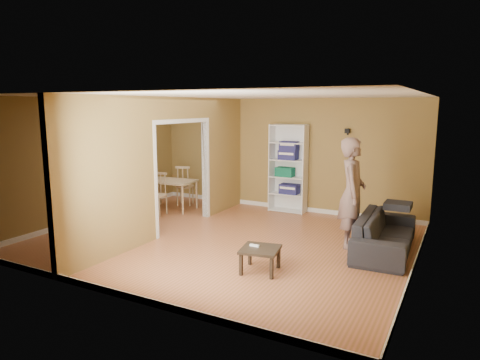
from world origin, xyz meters
name	(u,v)px	position (x,y,z in m)	size (l,w,h in m)	color
room_shell	(225,170)	(0.00, 0.00, 1.30)	(6.50, 6.50, 6.50)	#B46648
partition	(171,166)	(-1.20, 0.00, 1.30)	(0.22, 5.50, 2.60)	olive
wall_speaker	(347,131)	(1.50, 2.69, 1.90)	(0.10, 0.10, 0.10)	black
sofa	(386,228)	(2.70, 0.72, 0.41)	(0.91, 2.13, 0.81)	#323234
person	(353,183)	(2.12, 0.71, 1.12)	(0.64, 0.81, 2.24)	slate
bookshelf	(289,168)	(0.21, 2.61, 1.01)	(0.85, 0.37, 2.02)	white
paper_box_navy_a	(289,189)	(0.25, 2.56, 0.54)	(0.43, 0.28, 0.22)	#191B4C
paper_box_teal	(285,172)	(0.13, 2.56, 0.93)	(0.41, 0.27, 0.21)	#0F5F52
paper_box_navy_b	(288,155)	(0.20, 2.56, 1.32)	(0.42, 0.27, 0.21)	navy
paper_box_navy_c	(289,146)	(0.22, 2.56, 1.53)	(0.40, 0.26, 0.21)	navy
coffee_table	(260,251)	(1.23, -1.10, 0.31)	(0.55, 0.55, 0.36)	black
game_controller	(254,245)	(1.12, -1.07, 0.38)	(0.14, 0.04, 0.03)	white
dining_table	(171,183)	(-2.32, 1.44, 0.62)	(1.12, 0.75, 0.70)	tan
chair_left	(146,189)	(-3.00, 1.36, 0.44)	(0.40, 0.40, 0.88)	tan
chair_near	(157,194)	(-2.25, 0.85, 0.48)	(0.44, 0.44, 0.96)	tan
chair_far	(185,185)	(-2.30, 1.99, 0.50)	(0.46, 0.46, 0.99)	tan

